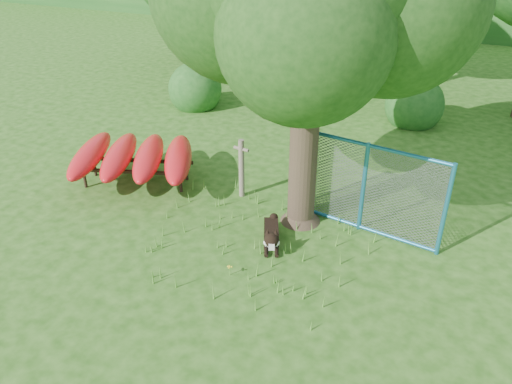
% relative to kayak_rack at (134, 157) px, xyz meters
% --- Properties ---
extents(ground, '(80.00, 80.00, 0.00)m').
position_rel_kayak_rack_xyz_m(ground, '(3.39, -2.02, -0.71)').
color(ground, '#1E4C0F').
rests_on(ground, ground).
extents(wooden_post, '(0.39, 0.15, 1.41)m').
position_rel_kayak_rack_xyz_m(wooden_post, '(2.60, 0.53, 0.03)').
color(wooden_post, '#6B5F50').
rests_on(wooden_post, ground).
extents(kayak_rack, '(3.79, 3.40, 0.93)m').
position_rel_kayak_rack_xyz_m(kayak_rack, '(0.00, 0.00, 0.00)').
color(kayak_rack, black).
rests_on(kayak_rack, ground).
extents(husky_dog, '(0.69, 1.20, 0.56)m').
position_rel_kayak_rack_xyz_m(husky_dog, '(4.00, -1.00, -0.52)').
color(husky_dog, black).
rests_on(husky_dog, ground).
extents(fence_section, '(3.29, 0.59, 3.23)m').
position_rel_kayak_rack_xyz_m(fence_section, '(5.44, 0.29, 0.26)').
color(fence_section, teal).
rests_on(fence_section, ground).
extents(wildflower_clump, '(0.10, 0.10, 0.21)m').
position_rel_kayak_rack_xyz_m(wildflower_clump, '(3.71, -2.22, -0.55)').
color(wildflower_clump, '#599731').
rests_on(wildflower_clump, ground).
extents(shrub_left, '(1.80, 1.80, 1.80)m').
position_rel_kayak_rack_xyz_m(shrub_left, '(-1.61, 5.48, -0.71)').
color(shrub_left, '#1B521A').
rests_on(shrub_left, ground).
extents(shrub_mid, '(1.80, 1.80, 1.80)m').
position_rel_kayak_rack_xyz_m(shrub_mid, '(5.39, 6.98, -0.71)').
color(shrub_mid, '#1B521A').
rests_on(shrub_mid, ground).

